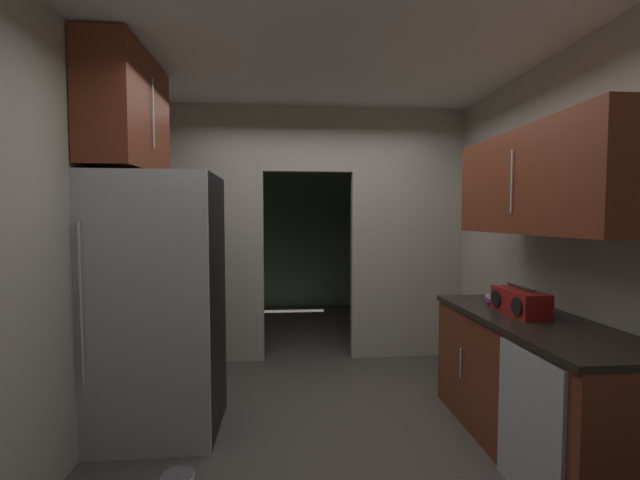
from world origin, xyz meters
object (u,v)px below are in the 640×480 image
dishwasher (528,428)px  boombox (520,302)px  refrigerator (159,305)px  book_stack (496,300)px

dishwasher → boombox: 0.86m
dishwasher → boombox: size_ratio=1.90×
dishwasher → refrigerator: bearing=157.1°
refrigerator → boombox: size_ratio=4.25×
dishwasher → book_stack: (0.30, 0.91, 0.51)m
boombox → book_stack: bearing=88.5°
dishwasher → boombox: boombox is taller
refrigerator → boombox: (2.50, -0.34, 0.05)m
dishwasher → book_stack: book_stack is taller
refrigerator → book_stack: refrigerator is taller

